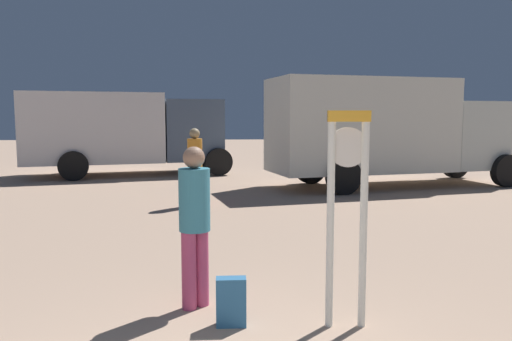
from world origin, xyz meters
TOP-DOWN VIEW (x-y plane):
  - standing_clock at (1.15, 2.12)m, footprint 0.39×0.12m
  - person_near_clock at (-0.28, 2.68)m, footprint 0.32×0.32m
  - backpack at (0.08, 2.19)m, footprint 0.28×0.18m
  - person_distant at (-0.63, 8.65)m, footprint 0.32×0.32m
  - box_truck_near at (4.37, 11.48)m, footprint 7.15×3.73m
  - box_truck_far at (-3.38, 14.70)m, footprint 6.90×3.89m

SIDE VIEW (x-z plane):
  - backpack at x=0.08m, z-range -0.01..0.46m
  - person_near_clock at x=-0.28m, z-range 0.10..1.75m
  - person_distant at x=-0.63m, z-range 0.10..1.79m
  - standing_clock at x=1.15m, z-range 0.21..2.21m
  - box_truck_far at x=-3.38m, z-range 0.17..2.86m
  - box_truck_near at x=4.37m, z-range 0.14..3.09m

